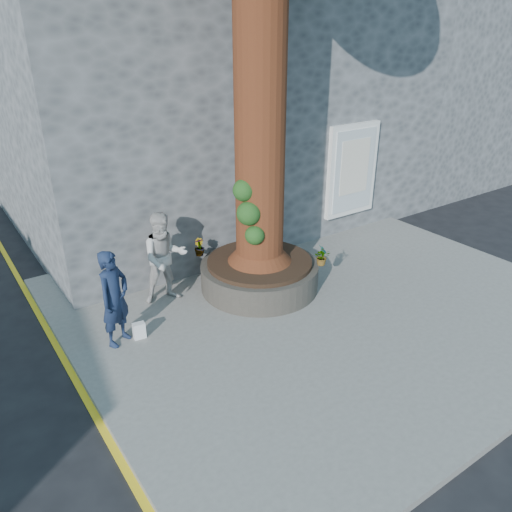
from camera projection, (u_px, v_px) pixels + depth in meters
ground at (290, 356)px, 8.08m from camera, size 120.00×120.00×0.00m
pavement at (319, 300)px, 9.58m from camera, size 9.00×8.00×0.12m
yellow_line at (83, 393)px, 7.25m from camera, size 0.10×30.00×0.01m
stone_shop at (201, 94)px, 13.39m from camera, size 10.30×8.30×6.30m
neighbour_shop at (400, 82)px, 17.59m from camera, size 6.00×8.00×6.00m
planter at (260, 274)px, 9.81m from camera, size 2.30×2.30×0.60m
man at (115, 298)px, 7.89m from camera, size 0.71×0.64×1.63m
woman at (165, 258)px, 9.13m from camera, size 0.95×0.81×1.74m
shopping_bag at (139, 331)px, 8.27m from camera, size 0.21×0.14×0.28m
plant_a at (322, 255)px, 9.40m from camera, size 0.25×0.25×0.40m
plant_b at (199, 247)px, 9.80m from camera, size 0.23×0.24×0.35m
plant_c at (199, 247)px, 9.80m from camera, size 0.21×0.21×0.36m
plant_d at (322, 257)px, 9.41m from camera, size 0.40×0.39×0.33m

